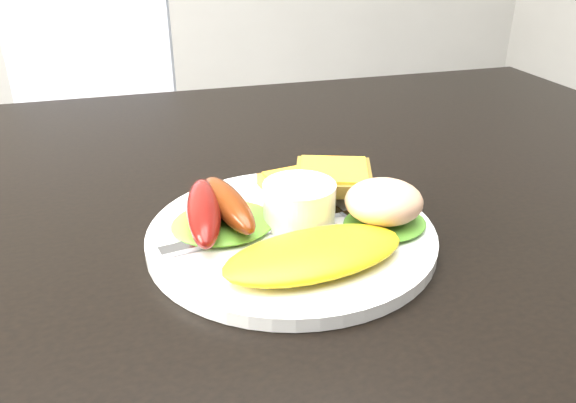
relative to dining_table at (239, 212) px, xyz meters
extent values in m
cube|color=black|center=(0.00, 0.00, 0.00)|extent=(1.20, 0.80, 0.04)
cube|color=tan|center=(-0.17, 0.81, -0.28)|extent=(0.49, 0.49, 0.05)
imported|color=navy|center=(-0.05, 0.53, 0.00)|extent=(0.59, 0.46, 1.45)
cylinder|color=white|center=(0.03, -0.10, 0.03)|extent=(0.24, 0.24, 0.01)
ellipsoid|color=#499E1B|center=(-0.03, -0.08, 0.04)|extent=(0.09, 0.09, 0.01)
ellipsoid|color=#318D24|center=(0.10, -0.12, 0.04)|extent=(0.08, 0.08, 0.01)
ellipsoid|color=yellow|center=(0.03, -0.16, 0.04)|extent=(0.15, 0.09, 0.02)
ellipsoid|color=maroon|center=(-0.05, -0.09, 0.05)|extent=(0.04, 0.12, 0.03)
ellipsoid|color=#64250A|center=(-0.02, -0.08, 0.05)|extent=(0.04, 0.11, 0.03)
cylinder|color=white|center=(0.03, -0.09, 0.05)|extent=(0.08, 0.08, 0.04)
cube|color=brown|center=(0.05, -0.04, 0.04)|extent=(0.07, 0.07, 0.01)
cube|color=brown|center=(0.08, -0.05, 0.05)|extent=(0.09, 0.09, 0.01)
ellipsoid|color=beige|center=(0.10, -0.12, 0.06)|extent=(0.07, 0.07, 0.03)
cube|color=#ADAFB7|center=(0.00, -0.10, 0.03)|extent=(0.16, 0.04, 0.00)
camera|label=1|loc=(-0.09, -0.49, 0.26)|focal=35.00mm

